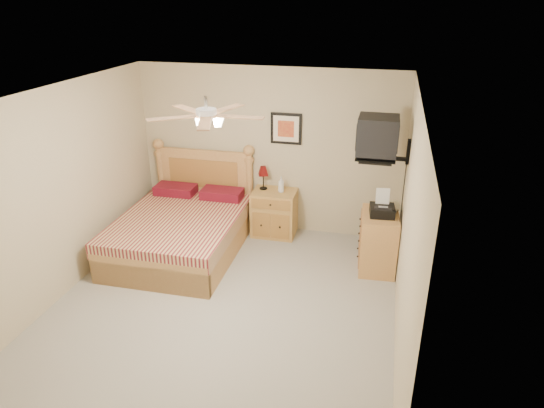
{
  "coord_description": "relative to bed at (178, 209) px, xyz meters",
  "views": [
    {
      "loc": [
        1.71,
        -4.53,
        3.45
      ],
      "look_at": [
        0.38,
        0.9,
        1.0
      ],
      "focal_mm": 32.0,
      "sensor_mm": 36.0,
      "label": 1
    }
  ],
  "objects": [
    {
      "name": "magazine_upper",
      "position": [
        2.77,
        0.45,
        0.16
      ],
      "size": [
        0.26,
        0.33,
        0.02
      ],
      "primitive_type": "imported",
      "rotation": [
        0.0,
        0.0,
        0.16
      ],
      "color": "tan",
      "rests_on": "magazine_lower"
    },
    {
      "name": "floor",
      "position": [
        1.01,
        -1.12,
        -0.68
      ],
      "size": [
        4.5,
        4.5,
        0.0
      ],
      "primitive_type": "plane",
      "color": "gray",
      "rests_on": "ground"
    },
    {
      "name": "table_lamp",
      "position": [
        0.97,
        0.95,
        0.21
      ],
      "size": [
        0.26,
        0.26,
        0.36
      ],
      "primitive_type": null,
      "rotation": [
        0.0,
        0.0,
        -0.41
      ],
      "color": "#500606",
      "rests_on": "nightstand"
    },
    {
      "name": "framed_picture",
      "position": [
        1.28,
        1.11,
        0.94
      ],
      "size": [
        0.46,
        0.04,
        0.46
      ],
      "primitive_type": "cube",
      "color": "black",
      "rests_on": "wall_back"
    },
    {
      "name": "magazine_lower",
      "position": [
        2.73,
        0.43,
        0.13
      ],
      "size": [
        0.21,
        0.28,
        0.03
      ],
      "primitive_type": "imported",
      "rotation": [
        0.0,
        0.0,
        0.02
      ],
      "color": "tan",
      "rests_on": "dresser"
    },
    {
      "name": "bed",
      "position": [
        0.0,
        0.0,
        0.0
      ],
      "size": [
        1.62,
        2.11,
        1.35
      ],
      "primitive_type": null,
      "rotation": [
        0.0,
        0.0,
        0.01
      ],
      "color": "#B67A45",
      "rests_on": "ground"
    },
    {
      "name": "wall_left",
      "position": [
        -0.99,
        -1.12,
        0.57
      ],
      "size": [
        0.04,
        4.5,
        2.5
      ],
      "primitive_type": "cube",
      "color": "tan",
      "rests_on": "ground"
    },
    {
      "name": "wall_front",
      "position": [
        1.01,
        -3.37,
        0.57
      ],
      "size": [
        4.0,
        0.04,
        2.5
      ],
      "primitive_type": "cube",
      "color": "tan",
      "rests_on": "ground"
    },
    {
      "name": "nightstand",
      "position": [
        1.16,
        0.88,
        -0.32
      ],
      "size": [
        0.66,
        0.5,
        0.7
      ],
      "primitive_type": "cube",
      "rotation": [
        0.0,
        0.0,
        0.01
      ],
      "color": "#AE7E3B",
      "rests_on": "ground"
    },
    {
      "name": "ceiling",
      "position": [
        1.01,
        -1.12,
        1.82
      ],
      "size": [
        4.0,
        4.5,
        0.04
      ],
      "primitive_type": "cube",
      "color": "white",
      "rests_on": "ground"
    },
    {
      "name": "wall_tv",
      "position": [
        2.76,
        0.22,
        1.13
      ],
      "size": [
        0.56,
        0.46,
        0.58
      ],
      "primitive_type": null,
      "color": "black",
      "rests_on": "wall_right"
    },
    {
      "name": "lotion_bottle",
      "position": [
        1.26,
        0.89,
        0.15
      ],
      "size": [
        0.1,
        0.1,
        0.24
      ],
      "primitive_type": "imported",
      "rotation": [
        0.0,
        0.0,
        0.02
      ],
      "color": "silver",
      "rests_on": "nightstand"
    },
    {
      "name": "wall_right",
      "position": [
        3.01,
        -1.12,
        0.57
      ],
      "size": [
        0.04,
        4.5,
        2.5
      ],
      "primitive_type": "cube",
      "color": "tan",
      "rests_on": "ground"
    },
    {
      "name": "wall_back",
      "position": [
        1.01,
        1.13,
        0.57
      ],
      "size": [
        4.0,
        0.04,
        2.5
      ],
      "primitive_type": "cube",
      "color": "tan",
      "rests_on": "ground"
    },
    {
      "name": "fax_machine",
      "position": [
        2.75,
        0.2,
        0.29
      ],
      "size": [
        0.34,
        0.36,
        0.33
      ],
      "primitive_type": null,
      "rotation": [
        0.0,
        0.0,
        0.1
      ],
      "color": "black",
      "rests_on": "dresser"
    },
    {
      "name": "ceiling_fan",
      "position": [
        1.01,
        -1.32,
        1.68
      ],
      "size": [
        1.14,
        1.14,
        0.28
      ],
      "primitive_type": null,
      "color": "white",
      "rests_on": "ceiling"
    },
    {
      "name": "dresser",
      "position": [
        2.74,
        0.23,
        -0.28
      ],
      "size": [
        0.51,
        0.7,
        0.8
      ],
      "primitive_type": "cube",
      "rotation": [
        0.0,
        0.0,
        0.07
      ],
      "color": "#AE7F47",
      "rests_on": "ground"
    }
  ]
}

